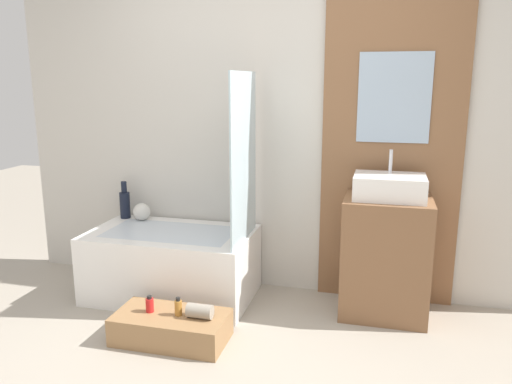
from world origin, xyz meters
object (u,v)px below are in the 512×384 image
object	(u,v)px
sink	(389,187)
bottle_soap_secondary	(178,307)
vase_round_light	(142,212)
bottle_soap_primary	(150,305)
vase_tall_dark	(125,203)
wooden_step_bench	(171,327)
bathtub	(172,264)

from	to	relation	value
sink	bottle_soap_secondary	distance (m)	1.59
vase_round_light	bottle_soap_primary	size ratio (longest dim) A/B	1.28
vase_round_light	bottle_soap_secondary	world-z (taller)	vase_round_light
vase_tall_dark	bottle_soap_primary	world-z (taller)	vase_tall_dark
wooden_step_bench	bottle_soap_primary	size ratio (longest dim) A/B	6.57
vase_round_light	wooden_step_bench	bearing A→B (deg)	-54.38
sink	vase_tall_dark	world-z (taller)	sink
sink	wooden_step_bench	bearing A→B (deg)	-150.49
vase_tall_dark	sink	bearing A→B (deg)	-4.54
wooden_step_bench	bottle_soap_primary	world-z (taller)	bottle_soap_primary
bathtub	vase_round_light	distance (m)	0.54
wooden_step_bench	bottle_soap_secondary	xyz separation A→B (m)	(0.05, 0.00, 0.14)
bottle_soap_secondary	wooden_step_bench	bearing A→B (deg)	180.00
vase_tall_dark	wooden_step_bench	bearing A→B (deg)	-48.83
bathtub	bottle_soap_secondary	distance (m)	0.71
sink	vase_tall_dark	bearing A→B (deg)	175.46
vase_tall_dark	bottle_soap_secondary	xyz separation A→B (m)	(0.84, -0.90, -0.40)
sink	bottle_soap_secondary	xyz separation A→B (m)	(-1.24, -0.73, -0.68)
wooden_step_bench	sink	size ratio (longest dim) A/B	1.51
bathtub	bottle_soap_secondary	size ratio (longest dim) A/B	10.28
bathtub	sink	xyz separation A→B (m)	(1.56, 0.10, 0.66)
vase_tall_dark	bottle_soap_secondary	world-z (taller)	vase_tall_dark
wooden_step_bench	vase_round_light	world-z (taller)	vase_round_light
bottle_soap_primary	bottle_soap_secondary	distance (m)	0.20
vase_round_light	bottle_soap_secondary	distance (m)	1.15
sink	bottle_soap_primary	distance (m)	1.75
vase_round_light	bathtub	bearing A→B (deg)	-33.83
vase_tall_dark	bottle_soap_primary	xyz separation A→B (m)	(0.64, -0.90, -0.41)
sink	vase_tall_dark	distance (m)	2.10
bathtub	wooden_step_bench	bearing A→B (deg)	-67.08
wooden_step_bench	bathtub	bearing A→B (deg)	112.92
bottle_soap_primary	vase_round_light	bearing A→B (deg)	118.93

